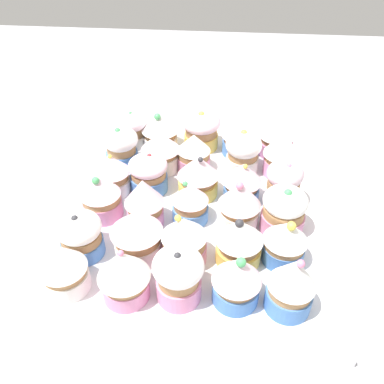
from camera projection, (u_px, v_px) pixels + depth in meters
The scene contains 32 objects.
ground_plane at pixel (192, 220), 62.76cm from camera, with size 180.00×180.00×3.00cm, color #9E9EA3.
baking_tray at pixel (192, 210), 61.45cm from camera, with size 45.70×39.01×1.20cm.
cupcake_0 at pixel (131, 128), 73.21cm from camera, with size 6.34×6.34×6.84cm.
cupcake_1 at pixel (121, 146), 67.83cm from camera, with size 5.92×5.92×7.34cm.
cupcake_2 at pixel (112, 173), 62.20cm from camera, with size 5.69×5.69×6.83cm.
cupcake_3 at pixel (101, 196), 57.74cm from camera, with size 5.83×5.83×7.17cm.
cupcake_4 at pixel (80, 235), 51.84cm from camera, with size 5.86×5.86×6.79cm.
cupcake_5 at pixel (63, 267), 47.14cm from camera, with size 5.81×5.81×7.21cm.
cupcake_6 at pixel (160, 130), 72.31cm from camera, with size 6.81×6.81×7.10cm.
cupcake_7 at pixel (161, 150), 66.89cm from camera, with size 6.54×6.54×6.93cm.
cupcake_8 at pixel (148, 173), 62.73cm from camera, with size 6.11×6.11×6.35cm.
cupcake_9 at pixel (144, 201), 55.96cm from camera, with size 5.65×5.65×7.68cm.
cupcake_10 at pixel (137, 233), 51.11cm from camera, with size 6.78×6.78×7.50cm.
cupcake_11 at pixel (124, 274), 46.06cm from camera, with size 6.20×6.20×7.65cm.
cupcake_12 at pixel (201, 129), 72.30cm from camera, with size 6.85×6.85×7.31cm.
cupcake_13 at pixel (194, 152), 66.87cm from camera, with size 5.57×5.57×6.74cm.
cupcake_14 at pixel (198, 175), 61.50cm from camera, with size 6.36×6.36×7.30cm.
cupcake_15 at pixel (189, 202), 57.11cm from camera, with size 5.22×5.22×6.64cm.
cupcake_16 at pixel (180, 239), 50.68cm from camera, with size 5.84×5.84×7.55cm.
cupcake_17 at pixel (180, 275), 45.91cm from camera, with size 5.95×5.95×7.71cm.
cupcake_18 at pixel (239, 136), 70.79cm from camera, with size 6.20×6.20×6.62cm.
cupcake_19 at pixel (243, 152), 66.34cm from camera, with size 5.95×5.95×7.61cm.
cupcake_20 at pixel (242, 181), 60.59cm from camera, with size 5.98×5.98×6.77cm.
cupcake_21 at pixel (239, 203), 55.90cm from camera, with size 6.08×6.08×7.82cm.
cupcake_22 at pixel (239, 241), 50.69cm from camera, with size 6.07×6.07×7.15cm.
cupcake_23 at pixel (237, 279), 45.82cm from camera, with size 5.84×5.84×7.31cm.
cupcake_24 at pixel (277, 137), 70.62cm from camera, with size 6.28×6.28×6.58cm.
cupcake_25 at pixel (281, 153), 65.42cm from camera, with size 6.03×6.03×7.73cm.
cupcake_26 at pixel (284, 182), 59.84cm from camera, with size 5.42×5.42×7.55cm.
cupcake_27 at pixel (284, 210), 55.30cm from camera, with size 6.18×6.18×7.35cm.
cupcake_28 at pixel (285, 241), 50.82cm from camera, with size 5.70×5.70×6.93cm.
cupcake_29 at pixel (291, 285), 44.72cm from camera, with size 5.46×5.46×8.20cm.
Camera 1 is at (46.00, 4.40, 41.20)cm, focal length 37.57 mm.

